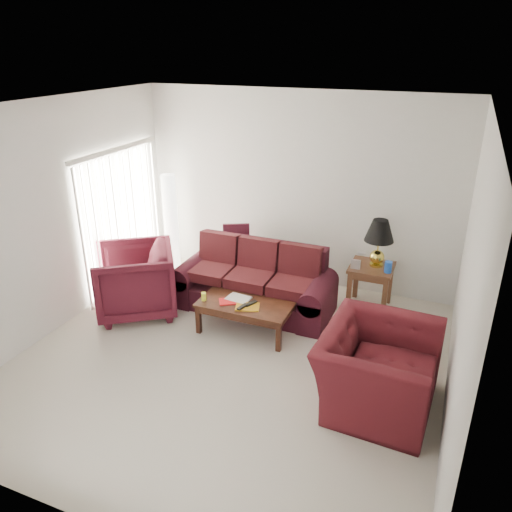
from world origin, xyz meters
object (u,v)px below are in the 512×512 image
Objects in this scene: sofa at (253,279)px; floor_lamp at (171,223)px; armchair_left at (135,281)px; armchair_right at (378,369)px; end_table at (370,287)px; coffee_table at (245,317)px.

sofa is 1.98m from floor_lamp.
armchair_left is 0.82× the size of armchair_right.
sofa is 2.48m from armchair_right.
armchair_right is (2.03, -1.43, -0.04)m from sofa.
end_table reaches higher than coffee_table.
armchair_right is (0.46, -2.10, 0.10)m from end_table.
end_table is at bearing 50.58° from coffee_table.
floor_lamp is at bearing 63.38° from armchair_right.
floor_lamp reaches higher than sofa.
sofa is 1.71m from end_table.
coffee_table is (-1.87, 0.78, -0.21)m from armchair_right.
sofa is 0.71m from coffee_table.
floor_lamp is 1.54m from armchair_left.
armchair_left reaches higher than sofa.
armchair_left is (-3.07, -1.40, 0.16)m from end_table.
end_table is (1.56, 0.67, -0.14)m from sofa.
coffee_table is (1.66, 0.09, -0.28)m from armchair_left.
armchair_right is (3.82, -2.18, -0.41)m from floor_lamp.
armchair_left is (0.29, -1.48, -0.34)m from floor_lamp.
armchair_left is at bearing 81.90° from armchair_right.
armchair_right is at bearing 44.46° from armchair_left.
sofa is 1.67m from armchair_left.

